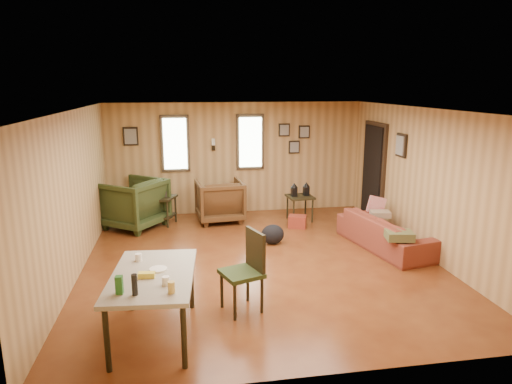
# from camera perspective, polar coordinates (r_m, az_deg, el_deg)

# --- Properties ---
(room) EXTENTS (5.54, 6.04, 2.44)m
(room) POSITION_cam_1_polar(r_m,az_deg,el_deg) (7.33, 1.47, 1.01)
(room) COLOR brown
(room) RESTS_ON ground
(sofa) EXTENTS (0.93, 2.02, 0.76)m
(sofa) POSITION_cam_1_polar(r_m,az_deg,el_deg) (8.16, 15.87, -4.21)
(sofa) COLOR maroon
(sofa) RESTS_ON ground
(recliner_brown) EXTENTS (0.99, 0.94, 0.95)m
(recliner_brown) POSITION_cam_1_polar(r_m,az_deg,el_deg) (9.41, -4.56, -0.84)
(recliner_brown) COLOR #4A2E16
(recliner_brown) RESTS_ON ground
(recliner_green) EXTENTS (1.40, 1.42, 1.07)m
(recliner_green) POSITION_cam_1_polar(r_m,az_deg,el_deg) (9.26, -15.08, -1.10)
(recliner_green) COLOR #2E3B1A
(recliner_green) RESTS_ON ground
(end_table) EXTENTS (0.71, 0.68, 0.70)m
(end_table) POSITION_cam_1_polar(r_m,az_deg,el_deg) (9.39, -11.83, -1.61)
(end_table) COLOR black
(end_table) RESTS_ON ground
(side_table) EXTENTS (0.55, 0.55, 0.81)m
(side_table) POSITION_cam_1_polar(r_m,az_deg,el_deg) (9.43, 5.53, -0.33)
(side_table) COLOR black
(side_table) RESTS_ON ground
(cooler) EXTENTS (0.40, 0.34, 0.24)m
(cooler) POSITION_cam_1_polar(r_m,az_deg,el_deg) (9.07, 5.19, -3.70)
(cooler) COLOR maroon
(cooler) RESTS_ON ground
(backpack) EXTENTS (0.49, 0.42, 0.35)m
(backpack) POSITION_cam_1_polar(r_m,az_deg,el_deg) (8.11, 2.09, -5.31)
(backpack) COLOR black
(backpack) RESTS_ON ground
(sofa_pillows) EXTENTS (0.69, 1.77, 0.36)m
(sofa_pillows) POSITION_cam_1_polar(r_m,az_deg,el_deg) (8.06, 16.15, -3.53)
(sofa_pillows) COLOR brown
(sofa_pillows) RESTS_ON sofa
(dining_table) EXTENTS (1.00, 1.54, 0.96)m
(dining_table) POSITION_cam_1_polar(r_m,az_deg,el_deg) (5.20, -12.81, -10.65)
(dining_table) COLOR #9D9684
(dining_table) RESTS_ON ground
(dining_chair) EXTENTS (0.59, 0.59, 1.02)m
(dining_chair) POSITION_cam_1_polar(r_m,az_deg,el_deg) (5.72, -1.13, -9.27)
(dining_chair) COLOR #2E3B1A
(dining_chair) RESTS_ON ground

